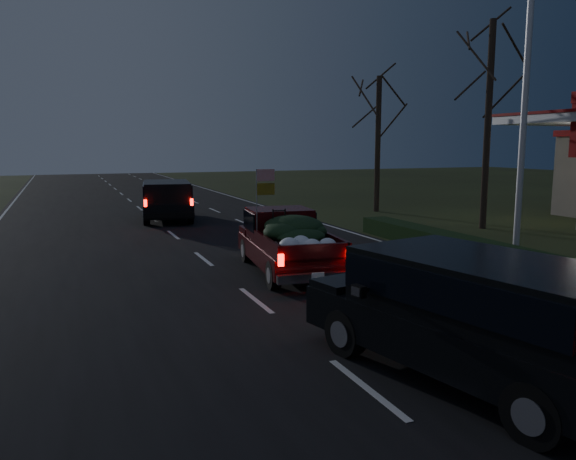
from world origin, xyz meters
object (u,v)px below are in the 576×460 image
object	(u,v)px
pickup_truck	(287,238)
light_pole	(526,80)
rear_suv	(480,306)
lead_suv	(167,197)

from	to	relation	value
pickup_truck	light_pole	bearing A→B (deg)	3.27
light_pole	pickup_truck	size ratio (longest dim) A/B	1.82
light_pole	pickup_truck	world-z (taller)	light_pole
light_pole	rear_suv	distance (m)	11.58
rear_suv	pickup_truck	bearing A→B (deg)	77.45
lead_suv	rear_suv	distance (m)	19.95
light_pole	pickup_truck	xyz separation A→B (m)	(-7.75, 0.45, -4.53)
pickup_truck	rear_suv	world-z (taller)	pickup_truck
lead_suv	rear_suv	xyz separation A→B (m)	(1.10, -19.92, 0.04)
light_pole	pickup_truck	distance (m)	8.98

